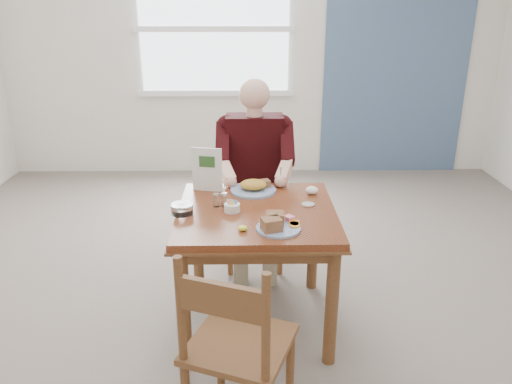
{
  "coord_description": "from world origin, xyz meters",
  "views": [
    {
      "loc": [
        -0.05,
        -2.63,
        1.85
      ],
      "look_at": [
        -0.0,
        0.0,
        0.86
      ],
      "focal_mm": 35.0,
      "sensor_mm": 36.0,
      "label": 1
    }
  ],
  "objects_px": {
    "far_plate": "(254,187)",
    "diner": "(255,163)",
    "table": "(257,227)",
    "chair_far": "(255,202)",
    "chair_near": "(236,348)",
    "near_plate": "(276,224)"
  },
  "relations": [
    {
      "from": "table",
      "to": "far_plate",
      "type": "xyz_separation_m",
      "value": [
        -0.01,
        0.3,
        0.14
      ]
    },
    {
      "from": "far_plate",
      "to": "diner",
      "type": "bearing_deg",
      "value": 88.52
    },
    {
      "from": "chair_far",
      "to": "far_plate",
      "type": "distance_m",
      "value": 0.58
    },
    {
      "from": "far_plate",
      "to": "chair_far",
      "type": "bearing_deg",
      "value": 88.79
    },
    {
      "from": "chair_far",
      "to": "chair_near",
      "type": "distance_m",
      "value": 1.68
    },
    {
      "from": "near_plate",
      "to": "far_plate",
      "type": "distance_m",
      "value": 0.57
    },
    {
      "from": "table",
      "to": "diner",
      "type": "distance_m",
      "value": 0.73
    },
    {
      "from": "table",
      "to": "near_plate",
      "type": "xyz_separation_m",
      "value": [
        0.1,
        -0.27,
        0.14
      ]
    },
    {
      "from": "table",
      "to": "chair_far",
      "type": "distance_m",
      "value": 0.81
    },
    {
      "from": "table",
      "to": "chair_far",
      "type": "relative_size",
      "value": 0.97
    },
    {
      "from": "chair_near",
      "to": "near_plate",
      "type": "relative_size",
      "value": 3.48
    },
    {
      "from": "table",
      "to": "chair_far",
      "type": "bearing_deg",
      "value": 90.0
    },
    {
      "from": "chair_near",
      "to": "table",
      "type": "bearing_deg",
      "value": 83.22
    },
    {
      "from": "chair_near",
      "to": "diner",
      "type": "relative_size",
      "value": 0.69
    },
    {
      "from": "chair_far",
      "to": "near_plate",
      "type": "bearing_deg",
      "value": -84.72
    },
    {
      "from": "diner",
      "to": "far_plate",
      "type": "xyz_separation_m",
      "value": [
        -0.01,
        -0.41,
        -0.03
      ]
    },
    {
      "from": "diner",
      "to": "near_plate",
      "type": "xyz_separation_m",
      "value": [
        0.1,
        -0.97,
        -0.03
      ]
    },
    {
      "from": "chair_near",
      "to": "far_plate",
      "type": "distance_m",
      "value": 1.22
    },
    {
      "from": "far_plate",
      "to": "chair_near",
      "type": "bearing_deg",
      "value": -94.56
    },
    {
      "from": "chair_far",
      "to": "far_plate",
      "type": "relative_size",
      "value": 2.61
    },
    {
      "from": "chair_near",
      "to": "diner",
      "type": "distance_m",
      "value": 1.62
    },
    {
      "from": "near_plate",
      "to": "chair_near",
      "type": "bearing_deg",
      "value": -108.35
    }
  ]
}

